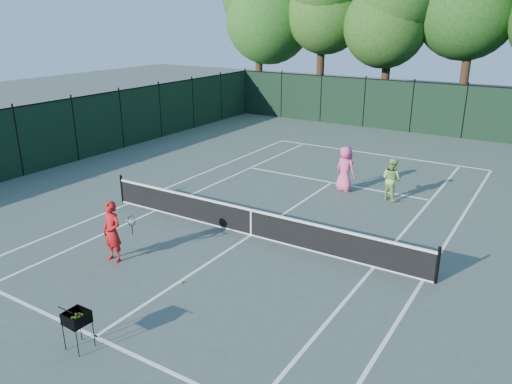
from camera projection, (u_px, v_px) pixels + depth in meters
The scene contains 17 objects.
ground at pixel (251, 235), 16.11m from camera, with size 90.00×90.00×0.00m, color #435148.
sideline_doubles_left at pixel (129, 203), 18.85m from camera, with size 0.10×23.77×0.01m, color white.
sideline_doubles_right at pixel (423, 280), 13.36m from camera, with size 0.10×23.77×0.01m, color white.
sideline_singles_left at pixel (156, 210), 18.17m from camera, with size 0.10×23.77×0.01m, color white.
sideline_singles_right at pixel (374, 267), 14.05m from camera, with size 0.10×23.77×0.01m, color white.
baseline_far at pixel (376, 154), 25.61m from camera, with size 10.97×0.10×0.01m, color white.
service_line_near at pixel (95, 337), 10.99m from camera, with size 8.23×0.10×0.01m, color white.
service_line_far at pixel (332, 182), 21.23m from camera, with size 8.23×0.10×0.01m, color white.
center_service_line at pixel (251, 235), 16.11m from camera, with size 0.10×12.80×0.01m, color white.
tennis_net at pixel (251, 222), 15.95m from camera, with size 11.69×0.09×1.06m.
fence_far at pixel (412, 108), 30.00m from camera, with size 24.00×0.05×3.00m, color black.
fence_left at pixel (18, 143), 21.62m from camera, with size 0.05×36.00×3.00m, color black.
coach at pixel (112, 232), 14.16m from camera, with size 0.95×0.61×1.79m.
player_pink at pixel (345, 169), 19.94m from camera, with size 1.04×0.84×1.84m.
player_green at pixel (391, 179), 19.00m from camera, with size 0.97×0.88×1.64m.
ball_hopper at pixel (77, 318), 10.38m from camera, with size 0.49×0.49×0.88m.
loose_ball_midcourt at pixel (181, 283), 13.17m from camera, with size 0.07×0.07×0.07m, color #C8D92C.
Camera 1 is at (7.95, -12.40, 6.67)m, focal length 35.00 mm.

